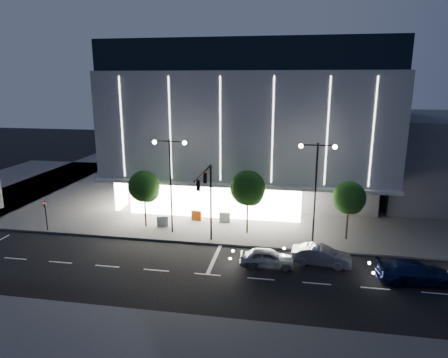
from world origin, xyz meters
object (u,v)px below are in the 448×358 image
at_px(traffic_mast, 207,192).
at_px(street_lamp_east, 316,178).
at_px(tree_mid, 248,190).
at_px(car_lead, 267,258).
at_px(tree_left, 144,188).
at_px(barrier_b, 163,221).
at_px(ped_signal_far, 46,213).
at_px(car_third, 415,272).
at_px(barrier_c, 197,215).
at_px(street_lamp_west, 170,172).
at_px(car_second, 321,256).
at_px(barrier_d, 225,217).
at_px(tree_right, 349,199).

distance_m(traffic_mast, street_lamp_east, 9.43).
relative_size(tree_mid, car_lead, 1.44).
bearing_deg(tree_left, barrier_b, 13.17).
relative_size(ped_signal_far, tree_left, 0.52).
xyz_separation_m(traffic_mast, car_third, (15.94, -3.40, -4.24)).
xyz_separation_m(street_lamp_east, car_third, (6.94, -6.06, -5.17)).
xyz_separation_m(tree_left, barrier_c, (4.45, 2.59, -3.38)).
height_order(tree_left, car_lead, tree_left).
xyz_separation_m(tree_left, car_third, (22.92, -7.08, -3.24)).
bearing_deg(car_lead, tree_mid, 15.49).
distance_m(street_lamp_west, car_second, 15.07).
relative_size(car_lead, barrier_d, 3.89).
relative_size(ped_signal_far, barrier_b, 2.73).
relative_size(street_lamp_west, tree_mid, 1.46).
relative_size(street_lamp_east, tree_left, 1.57).
bearing_deg(car_third, tree_left, 66.97).
relative_size(street_lamp_west, car_second, 1.96).
bearing_deg(street_lamp_east, car_lead, -124.28).
relative_size(tree_mid, barrier_c, 5.59).
xyz_separation_m(car_lead, car_second, (4.15, 1.08, 0.03)).
xyz_separation_m(ped_signal_far, car_third, (31.94, -4.56, -1.10)).
height_order(tree_mid, car_second, tree_mid).
xyz_separation_m(street_lamp_east, ped_signal_far, (-25.00, -1.50, -4.07)).
bearing_deg(street_lamp_west, tree_mid, 8.26).
xyz_separation_m(car_lead, barrier_c, (-7.83, 9.02, -0.08)).
bearing_deg(barrier_c, barrier_b, -129.90).
relative_size(street_lamp_west, car_third, 1.65).
distance_m(traffic_mast, car_third, 16.84).
distance_m(traffic_mast, barrier_d, 7.60).
bearing_deg(tree_right, car_second, -115.61).
height_order(traffic_mast, car_lead, traffic_mast).
xyz_separation_m(street_lamp_east, barrier_b, (-14.42, 1.38, -5.31)).
xyz_separation_m(traffic_mast, ped_signal_far, (-16.00, 1.16, -3.14)).
bearing_deg(car_third, car_second, 69.21).
height_order(street_lamp_west, tree_left, street_lamp_west).
distance_m(car_lead, barrier_c, 11.94).
height_order(traffic_mast, barrier_d, traffic_mast).
bearing_deg(car_second, tree_mid, 57.55).
bearing_deg(tree_left, street_lamp_east, -3.65).
xyz_separation_m(ped_signal_far, car_lead, (21.31, -3.91, -1.16)).
height_order(street_lamp_west, barrier_d, street_lamp_west).
distance_m(tree_left, barrier_c, 6.16).
xyz_separation_m(street_lamp_west, tree_right, (16.03, 1.02, -2.07)).
xyz_separation_m(tree_left, car_second, (16.43, -5.36, -3.28)).
height_order(street_lamp_east, car_second, street_lamp_east).
bearing_deg(tree_mid, street_lamp_east, -9.69).
bearing_deg(tree_right, car_third, -61.07).
height_order(street_lamp_east, tree_right, street_lamp_east).
xyz_separation_m(street_lamp_west, car_second, (13.46, -4.33, -5.20)).
distance_m(traffic_mast, street_lamp_west, 4.89).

